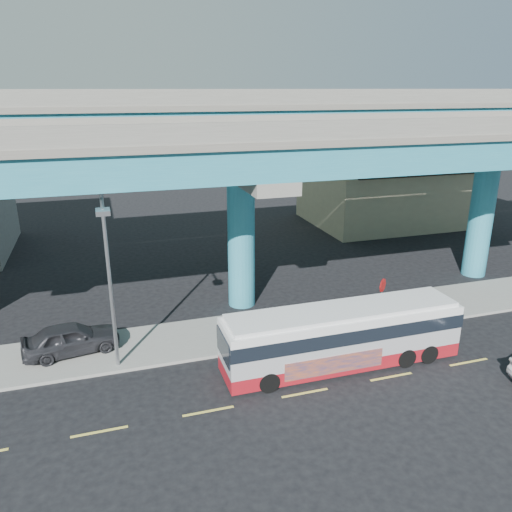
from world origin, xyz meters
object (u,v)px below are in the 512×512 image
object	(u,v)px
parked_car	(71,338)
street_lamp	(108,262)
transit_bus	(342,334)
stop_sign	(382,291)

from	to	relation	value
parked_car	street_lamp	distance (m)	5.21
transit_bus	street_lamp	xyz separation A→B (m)	(-9.51, 2.18, 3.63)
transit_bus	parked_car	bearing A→B (deg)	158.68
transit_bus	parked_car	distance (m)	12.32
transit_bus	parked_car	xyz separation A→B (m)	(-11.46, 4.48, -0.63)
transit_bus	street_lamp	bearing A→B (deg)	167.09
transit_bus	street_lamp	distance (m)	10.41
parked_car	stop_sign	world-z (taller)	stop_sign
transit_bus	street_lamp	size ratio (longest dim) A/B	1.40
transit_bus	stop_sign	bearing A→B (deg)	38.31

